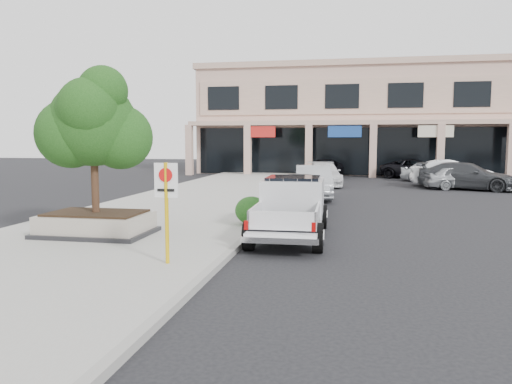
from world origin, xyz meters
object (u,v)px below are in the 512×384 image
at_px(pickup_truck, 290,208).
at_px(curb_car_b, 313,182).
at_px(curb_car_d, 325,169).
at_px(curb_car_c, 323,174).
at_px(lot_car_c, 467,176).
at_px(lot_car_e, 431,172).
at_px(no_parking_sign, 166,199).
at_px(planter_tree, 100,124).
at_px(lot_car_b, 452,173).
at_px(curb_car_a, 299,192).
at_px(planter, 96,224).
at_px(lot_car_a, 460,177).
at_px(lot_car_d, 416,169).

bearing_deg(pickup_truck, curb_car_b, 89.13).
relative_size(pickup_truck, curb_car_d, 1.07).
distance_m(curb_car_c, lot_car_c, 8.58).
bearing_deg(lot_car_e, curb_car_b, 160.10).
relative_size(lot_car_c, lot_car_e, 1.33).
relative_size(no_parking_sign, curb_car_c, 0.45).
height_order(planter_tree, lot_car_b, planter_tree).
bearing_deg(curb_car_a, lot_car_c, 49.02).
height_order(no_parking_sign, curb_car_c, no_parking_sign).
distance_m(no_parking_sign, pickup_truck, 4.88).
relative_size(planter, no_parking_sign, 1.39).
bearing_deg(lot_car_b, curb_car_a, 149.01).
bearing_deg(planter, planter_tree, 48.97).
bearing_deg(no_parking_sign, curb_car_b, 81.62).
relative_size(lot_car_a, lot_car_e, 1.02).
xyz_separation_m(curb_car_b, lot_car_d, (6.72, 14.46, -0.09)).
relative_size(planter_tree, pickup_truck, 0.70).
relative_size(pickup_truck, curb_car_b, 1.14).
bearing_deg(lot_car_a, planter_tree, 130.19).
relative_size(curb_car_a, lot_car_a, 1.14).
xyz_separation_m(planter, lot_car_c, (14.11, 17.95, 0.33)).
bearing_deg(lot_car_a, no_parking_sign, 141.00).
distance_m(lot_car_b, lot_car_e, 3.50).
xyz_separation_m(curb_car_a, lot_car_e, (7.59, 16.53, -0.11)).
height_order(planter_tree, curb_car_d, planter_tree).
height_order(pickup_truck, curb_car_d, pickup_truck).
relative_size(curb_car_a, lot_car_e, 1.15).
distance_m(curb_car_a, curb_car_d, 17.88).
relative_size(pickup_truck, lot_car_d, 1.07).
distance_m(no_parking_sign, lot_car_e, 27.87).
bearing_deg(curb_car_c, curb_car_a, -99.30).
bearing_deg(curb_car_a, curb_car_c, 85.85).
height_order(pickup_truck, curb_car_a, pickup_truck).
relative_size(planter, lot_car_b, 0.63).
xyz_separation_m(curb_car_a, lot_car_a, (8.43, 11.30, -0.10)).
height_order(no_parking_sign, lot_car_d, no_parking_sign).
bearing_deg(lot_car_e, lot_car_a, -158.07).
bearing_deg(no_parking_sign, lot_car_a, 63.60).
bearing_deg(curb_car_d, planter, -98.37).
bearing_deg(lot_car_e, curb_car_c, 133.75).
relative_size(no_parking_sign, pickup_truck, 0.40).
height_order(no_parking_sign, curb_car_a, no_parking_sign).
relative_size(planter_tree, no_parking_sign, 1.74).
bearing_deg(planter_tree, lot_car_c, 51.85).
relative_size(curb_car_c, lot_car_a, 1.22).
relative_size(planter_tree, lot_car_a, 0.94).
bearing_deg(lot_car_d, curb_car_a, 174.08).
height_order(curb_car_b, lot_car_d, curb_car_b).
bearing_deg(lot_car_b, no_parking_sign, 157.11).
bearing_deg(no_parking_sign, pickup_truck, 61.77).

